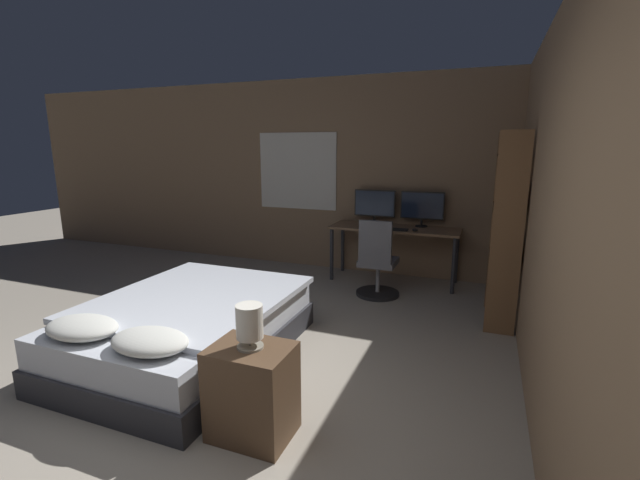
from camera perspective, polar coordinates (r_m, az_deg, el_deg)
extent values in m
plane|color=#9E9384|center=(2.91, -21.57, -26.08)|extent=(20.00, 20.00, 0.00)
cube|color=#8E7051|center=(6.07, 5.46, 8.37)|extent=(12.00, 0.06, 2.70)
cube|color=silver|center=(6.35, -3.03, 9.15)|extent=(1.21, 0.01, 1.10)
cube|color=black|center=(6.36, -3.01, 9.16)|extent=(1.13, 0.01, 1.02)
cube|color=#8E7051|center=(3.16, 28.38, 3.28)|extent=(0.06, 12.00, 2.70)
cube|color=#2D2D33|center=(3.96, -16.86, -12.95)|extent=(1.46, 2.04, 0.22)
cube|color=silver|center=(3.87, -17.07, -9.90)|extent=(1.40, 1.98, 0.24)
cube|color=silver|center=(3.91, -16.09, -7.37)|extent=(1.50, 1.71, 0.05)
ellipsoid|color=silver|center=(3.50, -29.14, -10.13)|extent=(0.55, 0.38, 0.13)
ellipsoid|color=silver|center=(3.09, -21.74, -12.42)|extent=(0.55, 0.38, 0.13)
cube|color=brown|center=(2.82, -9.04, -19.33)|extent=(0.49, 0.38, 0.59)
cylinder|color=gray|center=(2.67, -9.27, -13.82)|extent=(0.16, 0.16, 0.01)
cylinder|color=gray|center=(2.66, -9.29, -13.19)|extent=(0.02, 0.02, 0.05)
cylinder|color=silver|center=(2.61, -9.39, -10.66)|extent=(0.16, 0.16, 0.20)
cube|color=#846042|center=(5.67, 9.89, 1.53)|extent=(1.67, 0.57, 0.03)
cylinder|color=#2D2D33|center=(5.74, 1.57, -1.93)|extent=(0.05, 0.05, 0.70)
cylinder|color=#2D2D33|center=(5.43, 17.39, -3.33)|extent=(0.05, 0.05, 0.70)
cylinder|color=#2D2D33|center=(6.17, 3.04, -0.92)|extent=(0.05, 0.05, 0.70)
cylinder|color=#2D2D33|center=(5.88, 17.73, -2.15)|extent=(0.05, 0.05, 0.70)
cylinder|color=black|center=(5.92, 7.24, 2.26)|extent=(0.16, 0.16, 0.01)
cylinder|color=black|center=(5.91, 7.25, 2.75)|extent=(0.03, 0.03, 0.09)
cube|color=black|center=(5.87, 7.31, 4.90)|extent=(0.56, 0.03, 0.36)
cube|color=#192338|center=(5.86, 7.27, 4.88)|extent=(0.53, 0.00, 0.33)
cylinder|color=black|center=(5.80, 13.34, 1.82)|extent=(0.16, 0.16, 0.01)
cylinder|color=black|center=(5.79, 13.37, 2.31)|extent=(0.03, 0.03, 0.09)
cube|color=black|center=(5.75, 13.48, 4.50)|extent=(0.56, 0.03, 0.36)
cube|color=#192338|center=(5.74, 13.46, 4.48)|extent=(0.53, 0.00, 0.33)
cube|color=black|center=(5.50, 9.52, 1.44)|extent=(0.41, 0.13, 0.02)
ellipsoid|color=black|center=(5.44, 12.54, 1.31)|extent=(0.07, 0.05, 0.04)
cylinder|color=black|center=(5.29, 7.66, -7.03)|extent=(0.52, 0.52, 0.04)
cylinder|color=gray|center=(5.23, 7.72, -5.07)|extent=(0.05, 0.05, 0.34)
cube|color=slate|center=(5.17, 7.79, -2.91)|extent=(0.42, 0.42, 0.07)
cube|color=slate|center=(4.93, 7.37, -0.28)|extent=(0.38, 0.05, 0.49)
cube|color=brown|center=(4.28, 23.70, 0.38)|extent=(0.28, 0.02, 1.91)
cube|color=brown|center=(4.98, 23.43, 1.97)|extent=(0.28, 0.02, 1.91)
cube|color=brown|center=(4.69, 23.25, -2.20)|extent=(0.28, 0.69, 0.02)
cube|color=brown|center=(4.60, 23.80, 4.04)|extent=(0.28, 0.69, 0.02)
cube|color=brown|center=(4.56, 24.35, 10.23)|extent=(0.28, 0.69, 0.02)
cube|color=orange|center=(4.36, 23.47, -1.89)|extent=(0.23, 0.04, 0.18)
cube|color=orange|center=(4.40, 23.47, -1.56)|extent=(0.23, 0.03, 0.21)
cube|color=#337042|center=(4.44, 23.45, -1.57)|extent=(0.23, 0.04, 0.19)
cube|color=#337042|center=(4.49, 23.44, -1.24)|extent=(0.23, 0.04, 0.22)
cube|color=gold|center=(4.54, 23.43, -1.01)|extent=(0.23, 0.04, 0.24)
cube|color=#28282D|center=(4.58, 23.39, -1.18)|extent=(0.23, 0.03, 0.19)
cube|color=orange|center=(4.62, 23.37, -1.16)|extent=(0.23, 0.04, 0.17)
cube|color=#7A387F|center=(4.26, 24.10, 5.19)|extent=(0.23, 0.03, 0.24)
cube|color=orange|center=(4.30, 24.07, 5.15)|extent=(0.23, 0.03, 0.22)
cube|color=#7A387F|center=(4.34, 24.04, 5.11)|extent=(0.23, 0.02, 0.21)
cube|color=gold|center=(4.38, 24.03, 5.23)|extent=(0.23, 0.04, 0.22)
cube|color=orange|center=(4.42, 24.01, 5.32)|extent=(0.23, 0.02, 0.22)
cube|color=orange|center=(4.45, 23.98, 5.21)|extent=(0.23, 0.03, 0.20)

